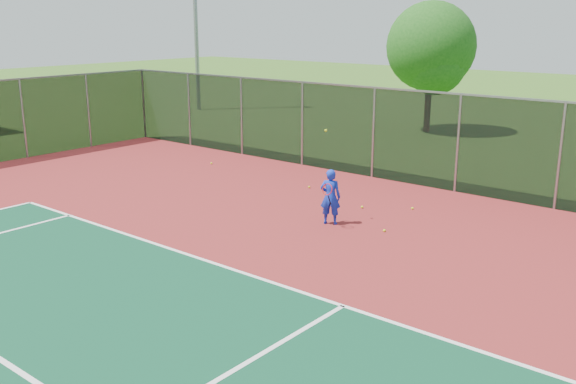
% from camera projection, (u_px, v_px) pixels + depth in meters
% --- Properties ---
extents(ground, '(120.00, 120.00, 0.00)m').
position_uv_depth(ground, '(146.00, 334.00, 10.88)').
color(ground, '#325C1A').
rests_on(ground, ground).
extents(court_apron, '(30.00, 20.00, 0.02)m').
position_uv_depth(court_apron, '(228.00, 296.00, 12.38)').
color(court_apron, maroon).
rests_on(court_apron, ground).
extents(fence_back, '(30.00, 0.06, 3.03)m').
position_uv_depth(fence_back, '(458.00, 142.00, 19.45)').
color(fence_back, black).
rests_on(fence_back, court_apron).
extents(tennis_player, '(0.63, 0.68, 2.46)m').
position_uv_depth(tennis_player, '(330.00, 197.00, 16.52)').
color(tennis_player, '#1430C2').
rests_on(tennis_player, court_apron).
extents(practice_ball_0, '(0.07, 0.07, 0.07)m').
position_uv_depth(practice_ball_0, '(362.00, 207.00, 18.07)').
color(practice_ball_0, '#D3EC1B').
rests_on(practice_ball_0, court_apron).
extents(practice_ball_1, '(0.07, 0.07, 0.07)m').
position_uv_depth(practice_ball_1, '(384.00, 230.00, 16.06)').
color(practice_ball_1, '#D3EC1B').
rests_on(practice_ball_1, court_apron).
extents(practice_ball_2, '(0.07, 0.07, 0.07)m').
position_uv_depth(practice_ball_2, '(412.00, 208.00, 17.95)').
color(practice_ball_2, '#D3EC1B').
rests_on(practice_ball_2, court_apron).
extents(practice_ball_3, '(0.07, 0.07, 0.07)m').
position_uv_depth(practice_ball_3, '(309.00, 187.00, 20.23)').
color(practice_ball_3, '#D3EC1B').
rests_on(practice_ball_3, court_apron).
extents(practice_ball_4, '(0.07, 0.07, 0.07)m').
position_uv_depth(practice_ball_4, '(211.00, 163.00, 23.55)').
color(practice_ball_4, '#D3EC1B').
rests_on(practice_ball_4, court_apron).
extents(tree_back_left, '(4.10, 4.10, 6.02)m').
position_uv_depth(tree_back_left, '(432.00, 51.00, 29.41)').
color(tree_back_left, '#362413').
rests_on(tree_back_left, ground).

